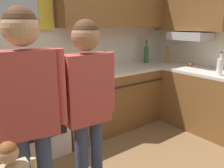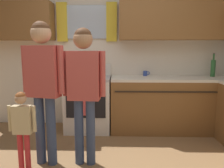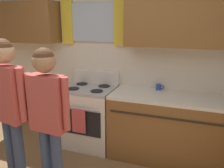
{
  "view_description": "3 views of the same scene",
  "coord_description": "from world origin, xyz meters",
  "px_view_note": "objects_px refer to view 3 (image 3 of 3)",
  "views": [
    {
      "loc": [
        -1.09,
        -1.08,
        1.56
      ],
      "look_at": [
        0.28,
        0.7,
        0.96
      ],
      "focal_mm": 36.27,
      "sensor_mm": 36.0,
      "label": 1
    },
    {
      "loc": [
        0.19,
        -2.09,
        1.36
      ],
      "look_at": [
        0.11,
        0.62,
        0.93
      ],
      "focal_mm": 35.53,
      "sensor_mm": 36.0,
      "label": 2
    },
    {
      "loc": [
        1.06,
        -1.31,
        1.8
      ],
      "look_at": [
        0.31,
        0.78,
        1.2
      ],
      "focal_mm": 36.04,
      "sensor_mm": 36.0,
      "label": 3
    }
  ],
  "objects_px": {
    "mug_cobalt_blue": "(159,87)",
    "adult_holding_child": "(8,100)",
    "stove_oven": "(90,115)",
    "adult_in_plaid": "(48,109)"
  },
  "relations": [
    {
      "from": "mug_cobalt_blue",
      "to": "adult_in_plaid",
      "type": "xyz_separation_m",
      "value": [
        -0.86,
        -1.37,
        0.06
      ]
    },
    {
      "from": "stove_oven",
      "to": "adult_holding_child",
      "type": "relative_size",
      "value": 0.66
    },
    {
      "from": "adult_holding_child",
      "to": "adult_in_plaid",
      "type": "bearing_deg",
      "value": 1.12
    },
    {
      "from": "adult_holding_child",
      "to": "mug_cobalt_blue",
      "type": "bearing_deg",
      "value": 46.15
    },
    {
      "from": "stove_oven",
      "to": "adult_holding_child",
      "type": "distance_m",
      "value": 1.35
    },
    {
      "from": "stove_oven",
      "to": "adult_in_plaid",
      "type": "height_order",
      "value": "adult_in_plaid"
    },
    {
      "from": "stove_oven",
      "to": "adult_in_plaid",
      "type": "xyz_separation_m",
      "value": [
        0.11,
        -1.15,
        0.54
      ]
    },
    {
      "from": "stove_oven",
      "to": "adult_in_plaid",
      "type": "bearing_deg",
      "value": -84.52
    },
    {
      "from": "mug_cobalt_blue",
      "to": "adult_holding_child",
      "type": "xyz_separation_m",
      "value": [
        -1.33,
        -1.38,
        0.11
      ]
    },
    {
      "from": "mug_cobalt_blue",
      "to": "adult_holding_child",
      "type": "bearing_deg",
      "value": -133.85
    }
  ]
}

